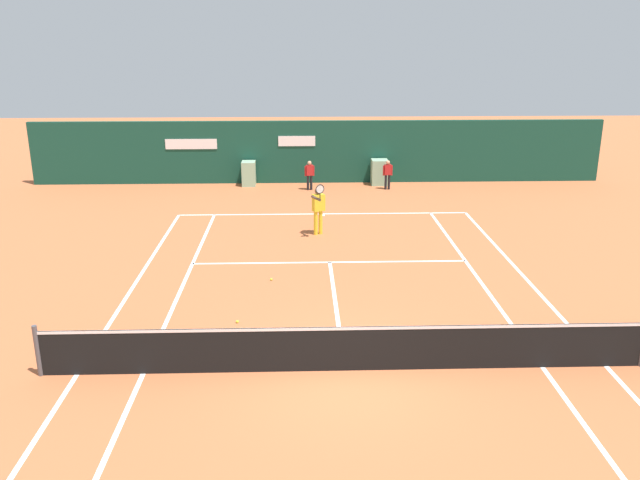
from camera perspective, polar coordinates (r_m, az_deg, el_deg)
ground_plane at (r=13.90m, az=1.99°, el=-10.06°), size 80.00×80.00×0.01m
tennis_net at (r=13.16m, az=2.18°, el=-9.27°), size 12.10×0.10×1.07m
sponsor_back_wall at (r=29.14m, az=-0.11°, el=7.55°), size 25.00×1.02×2.73m
player_on_baseline at (r=21.59m, az=-0.14°, el=2.90°), size 0.48×0.83×1.83m
ball_kid_left_post at (r=27.84m, az=-0.91°, el=5.80°), size 0.41×0.20×1.24m
ball_kid_centre_post at (r=28.08m, az=5.88°, el=5.82°), size 0.41×0.18×1.24m
tennis_ball_by_sideline at (r=15.48m, az=-7.18°, el=-7.03°), size 0.07×0.07×0.07m
tennis_ball_mid_court at (r=17.91m, az=-4.24°, el=-3.41°), size 0.07×0.07×0.07m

